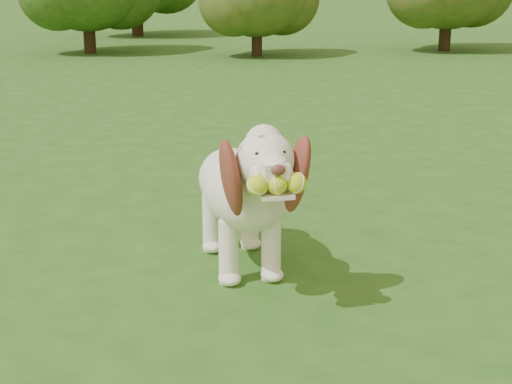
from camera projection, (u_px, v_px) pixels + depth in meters
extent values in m
plane|color=#224D16|center=(324.00, 285.00, 3.15)|extent=(80.00, 80.00, 0.00)
ellipsoid|color=white|center=(239.00, 188.00, 3.28)|extent=(0.33, 0.60, 0.31)
ellipsoid|color=white|center=(251.00, 195.00, 3.07)|extent=(0.32, 0.32, 0.30)
ellipsoid|color=white|center=(230.00, 178.00, 3.47)|extent=(0.29, 0.29, 0.27)
cylinder|color=white|center=(258.00, 183.00, 2.94)|extent=(0.17, 0.25, 0.23)
sphere|color=white|center=(265.00, 160.00, 2.80)|extent=(0.22, 0.22, 0.21)
sphere|color=white|center=(264.00, 143.00, 2.80)|extent=(0.15, 0.15, 0.14)
cube|color=white|center=(273.00, 169.00, 2.69)|extent=(0.10, 0.13, 0.06)
ellipsoid|color=#592D28|center=(278.00, 170.00, 2.62)|extent=(0.05, 0.03, 0.04)
cube|color=white|center=(274.00, 194.00, 2.70)|extent=(0.12, 0.14, 0.01)
ellipsoid|color=brown|center=(231.00, 178.00, 2.80)|extent=(0.13, 0.20, 0.33)
ellipsoid|color=brown|center=(297.00, 174.00, 2.85)|extent=(0.12, 0.20, 0.33)
cylinder|color=white|center=(224.00, 164.00, 3.58)|extent=(0.06, 0.15, 0.12)
cylinder|color=white|center=(229.00, 252.00, 3.13)|extent=(0.08, 0.08, 0.26)
cylinder|color=white|center=(271.00, 248.00, 3.17)|extent=(0.08, 0.08, 0.26)
cylinder|color=white|center=(211.00, 222.00, 3.49)|extent=(0.08, 0.08, 0.26)
cylinder|color=white|center=(250.00, 220.00, 3.53)|extent=(0.08, 0.08, 0.26)
sphere|color=#C7E622|center=(257.00, 185.00, 2.64)|extent=(0.08, 0.08, 0.07)
sphere|color=#C7E622|center=(277.00, 184.00, 2.66)|extent=(0.08, 0.08, 0.07)
sphere|color=#C7E622|center=(296.00, 183.00, 2.67)|extent=(0.08, 0.08, 0.07)
cylinder|color=#382314|center=(445.00, 32.00, 11.86)|extent=(0.18, 0.18, 0.58)
cylinder|color=#382314|center=(137.00, 17.00, 14.44)|extent=(0.21, 0.21, 0.67)
cylinder|color=#382314|center=(89.00, 34.00, 11.55)|extent=(0.18, 0.18, 0.57)
cylinder|color=#382314|center=(257.00, 39.00, 11.16)|extent=(0.15, 0.15, 0.48)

